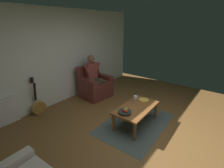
{
  "coord_description": "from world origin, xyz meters",
  "views": [
    {
      "loc": [
        2.63,
        1.16,
        2.18
      ],
      "look_at": [
        -0.45,
        -1.27,
        0.71
      ],
      "focal_mm": 26.41,
      "sensor_mm": 36.0,
      "label": 1
    }
  ],
  "objects_px": {
    "guitar": "(39,106)",
    "armchair": "(95,86)",
    "decorative_dish": "(144,100)",
    "coffee_table": "(136,109)",
    "wine_glass_near": "(135,98)",
    "fruit_bowl": "(125,112)",
    "person_seated": "(94,75)"
  },
  "relations": [
    {
      "from": "guitar",
      "to": "armchair",
      "type": "bearing_deg",
      "value": 168.02
    },
    {
      "from": "armchair",
      "to": "decorative_dish",
      "type": "relative_size",
      "value": 4.11
    },
    {
      "from": "coffee_table",
      "to": "wine_glass_near",
      "type": "xyz_separation_m",
      "value": [
        -0.19,
        -0.14,
        0.17
      ]
    },
    {
      "from": "armchair",
      "to": "fruit_bowl",
      "type": "xyz_separation_m",
      "value": [
        0.93,
        1.76,
        0.14
      ]
    },
    {
      "from": "coffee_table",
      "to": "fruit_bowl",
      "type": "distance_m",
      "value": 0.4
    },
    {
      "from": "person_seated",
      "to": "coffee_table",
      "type": "relative_size",
      "value": 1.12
    },
    {
      "from": "coffee_table",
      "to": "fruit_bowl",
      "type": "height_order",
      "value": "fruit_bowl"
    },
    {
      "from": "armchair",
      "to": "guitar",
      "type": "distance_m",
      "value": 1.7
    },
    {
      "from": "wine_glass_near",
      "to": "fruit_bowl",
      "type": "bearing_deg",
      "value": 9.51
    },
    {
      "from": "person_seated",
      "to": "decorative_dish",
      "type": "height_order",
      "value": "person_seated"
    },
    {
      "from": "person_seated",
      "to": "guitar",
      "type": "height_order",
      "value": "person_seated"
    },
    {
      "from": "fruit_bowl",
      "to": "wine_glass_near",
      "type": "bearing_deg",
      "value": -170.49
    },
    {
      "from": "guitar",
      "to": "decorative_dish",
      "type": "bearing_deg",
      "value": 125.36
    },
    {
      "from": "wine_glass_near",
      "to": "decorative_dish",
      "type": "distance_m",
      "value": 0.26
    },
    {
      "from": "fruit_bowl",
      "to": "decorative_dish",
      "type": "relative_size",
      "value": 1.17
    },
    {
      "from": "coffee_table",
      "to": "wine_glass_near",
      "type": "bearing_deg",
      "value": -142.64
    },
    {
      "from": "person_seated",
      "to": "guitar",
      "type": "relative_size",
      "value": 1.35
    },
    {
      "from": "armchair",
      "to": "fruit_bowl",
      "type": "bearing_deg",
      "value": 67.3
    },
    {
      "from": "wine_glass_near",
      "to": "armchair",
      "type": "bearing_deg",
      "value": -101.9
    },
    {
      "from": "decorative_dish",
      "to": "armchair",
      "type": "bearing_deg",
      "value": -94.77
    },
    {
      "from": "person_seated",
      "to": "decorative_dish",
      "type": "relative_size",
      "value": 5.51
    },
    {
      "from": "coffee_table",
      "to": "guitar",
      "type": "height_order",
      "value": "guitar"
    },
    {
      "from": "armchair",
      "to": "guitar",
      "type": "height_order",
      "value": "armchair"
    },
    {
      "from": "armchair",
      "to": "wine_glass_near",
      "type": "distance_m",
      "value": 1.71
    },
    {
      "from": "guitar",
      "to": "fruit_bowl",
      "type": "bearing_deg",
      "value": 109.27
    },
    {
      "from": "guitar",
      "to": "decorative_dish",
      "type": "relative_size",
      "value": 4.09
    },
    {
      "from": "coffee_table",
      "to": "fruit_bowl",
      "type": "relative_size",
      "value": 4.21
    },
    {
      "from": "coffee_table",
      "to": "guitar",
      "type": "xyz_separation_m",
      "value": [
        1.13,
        -2.16,
        -0.17
      ]
    },
    {
      "from": "fruit_bowl",
      "to": "decorative_dish",
      "type": "xyz_separation_m",
      "value": [
        -0.78,
        0.02,
        -0.03
      ]
    },
    {
      "from": "person_seated",
      "to": "wine_glass_near",
      "type": "distance_m",
      "value": 1.7
    },
    {
      "from": "armchair",
      "to": "wine_glass_near",
      "type": "height_order",
      "value": "armchair"
    },
    {
      "from": "armchair",
      "to": "guitar",
      "type": "bearing_deg",
      "value": -6.92
    }
  ]
}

